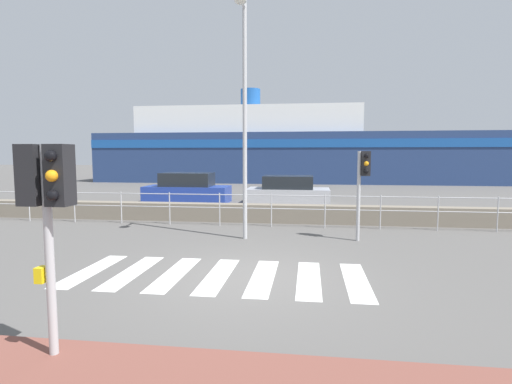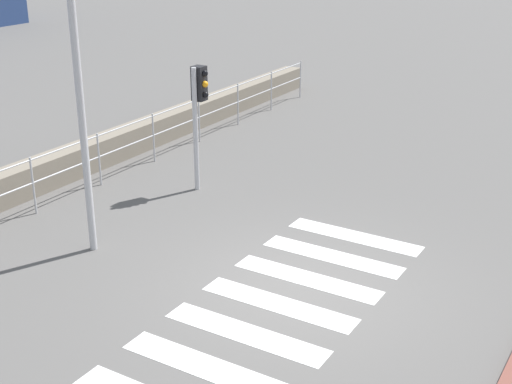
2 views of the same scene
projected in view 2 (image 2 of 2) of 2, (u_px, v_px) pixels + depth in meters
The scene contains 6 objects.
ground_plane at pixel (296, 288), 10.74m from camera, with size 160.00×160.00×0.00m, color #565451.
crosswalk at pixel (279, 304), 10.30m from camera, with size 5.85×2.40×0.01m.
seawall at pixel (3, 189), 13.72m from camera, with size 23.57×0.55×0.64m.
harbor_fence at pixel (32, 177), 13.15m from camera, with size 21.25×0.04×1.12m.
traffic_light_far at pixel (198, 100), 14.01m from camera, with size 0.34×0.32×2.51m.
streetlamp at pixel (79, 6), 10.47m from camera, with size 0.32×0.95×6.56m.
Camera 2 is at (-8.42, -4.38, 5.28)m, focal length 50.00 mm.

